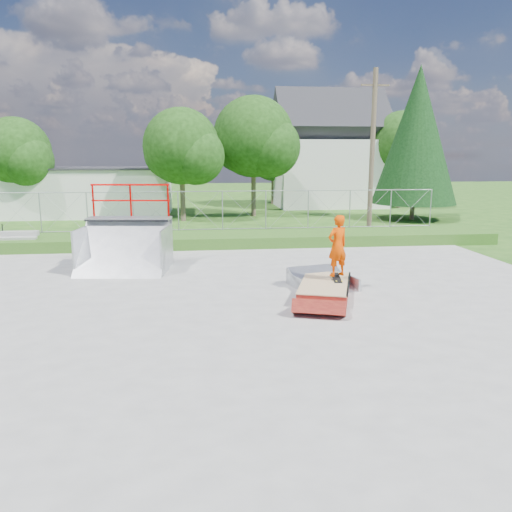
{
  "coord_description": "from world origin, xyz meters",
  "views": [
    {
      "loc": [
        -1.13,
        -12.28,
        3.86
      ],
      "look_at": [
        0.47,
        1.34,
        1.1
      ],
      "focal_mm": 35.0,
      "sensor_mm": 36.0,
      "label": 1
    }
  ],
  "objects_px": {
    "grind_box": "(325,289)",
    "quarter_pipe": "(123,229)",
    "flat_bank_ramp": "(323,280)",
    "skater": "(337,248)"
  },
  "relations": [
    {
      "from": "quarter_pipe",
      "to": "flat_bank_ramp",
      "type": "xyz_separation_m",
      "value": [
        6.12,
        -2.95,
        -1.19
      ]
    },
    {
      "from": "grind_box",
      "to": "flat_bank_ramp",
      "type": "bearing_deg",
      "value": 99.02
    },
    {
      "from": "quarter_pipe",
      "to": "skater",
      "type": "distance_m",
      "value": 7.28
    },
    {
      "from": "quarter_pipe",
      "to": "flat_bank_ramp",
      "type": "height_order",
      "value": "quarter_pipe"
    },
    {
      "from": "grind_box",
      "to": "quarter_pipe",
      "type": "xyz_separation_m",
      "value": [
        -5.98,
        3.77,
        1.24
      ]
    },
    {
      "from": "flat_bank_ramp",
      "to": "skater",
      "type": "bearing_deg",
      "value": -79.52
    },
    {
      "from": "grind_box",
      "to": "quarter_pipe",
      "type": "relative_size",
      "value": 1.03
    },
    {
      "from": "flat_bank_ramp",
      "to": "skater",
      "type": "distance_m",
      "value": 1.24
    },
    {
      "from": "grind_box",
      "to": "quarter_pipe",
      "type": "height_order",
      "value": "quarter_pipe"
    },
    {
      "from": "grind_box",
      "to": "quarter_pipe",
      "type": "bearing_deg",
      "value": 166.39
    }
  ]
}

